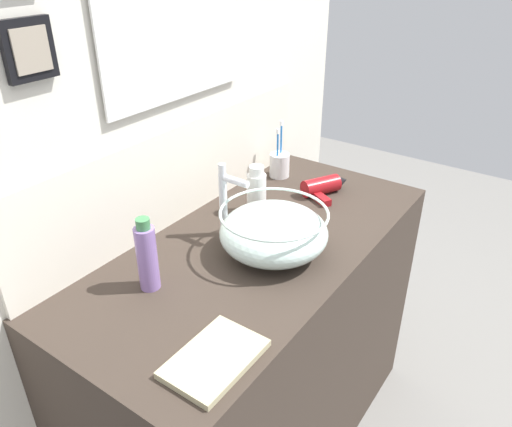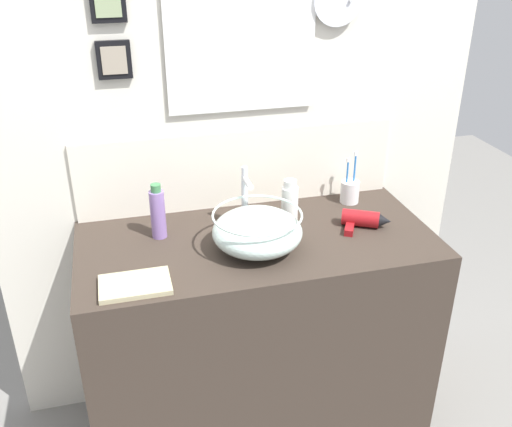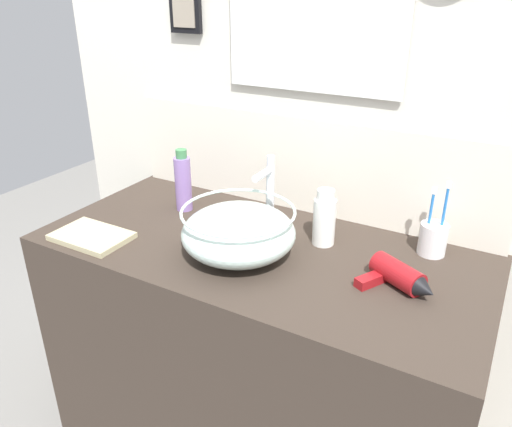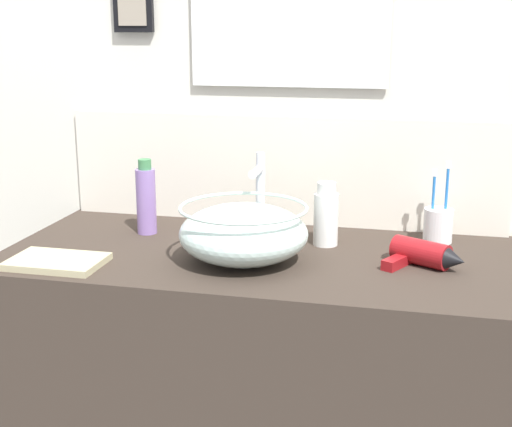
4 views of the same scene
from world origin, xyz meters
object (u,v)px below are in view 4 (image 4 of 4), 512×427
Objects in this scene: lotion_bottle at (146,199)px; hair_drier at (424,255)px; glass_bowl_sink at (244,233)px; faucet at (260,192)px; hand_towel at (57,262)px; toothbrush_cup at (438,224)px; shampoo_bottle at (326,216)px.

hair_drier is at bearing -8.87° from lotion_bottle.
faucet is (0.00, 0.17, 0.06)m from glass_bowl_sink.
hair_drier is 0.74m from lotion_bottle.
lotion_bottle reaches higher than hand_towel.
toothbrush_cup is (0.45, 0.10, -0.08)m from faucet.
shampoo_bottle is at bearing 3.51° from faucet.
hair_drier is 0.28m from shampoo_bottle.
toothbrush_cup is 0.29m from shampoo_bottle.
lotion_bottle is 0.93× the size of hand_towel.
hand_towel is (-0.83, -0.19, -0.02)m from hair_drier.
glass_bowl_sink reaches higher than hand_towel.
shampoo_bottle is at bearing -162.03° from toothbrush_cup.
glass_bowl_sink is at bearing -149.15° from toothbrush_cup.
hair_drier is at bearing 12.55° from hand_towel.
faucet is 0.47m from toothbrush_cup.
glass_bowl_sink is at bearing -90.00° from faucet.
faucet is 0.44m from hair_drier.
hair_drier is 1.21× the size of shampoo_bottle.
lotion_bottle is (-0.31, 0.17, 0.02)m from glass_bowl_sink.
shampoo_bottle is 0.75× the size of hand_towel.
hair_drier is 0.93× the size of toothbrush_cup.
hair_drier is (0.42, -0.11, -0.10)m from faucet.
toothbrush_cup is at bearing 7.10° from lotion_bottle.
toothbrush_cup is 1.05× the size of lotion_bottle.
glass_bowl_sink is 1.32× the size of faucet.
hair_drier reaches higher than hand_towel.
shampoo_bottle reaches higher than hair_drier.
hair_drier is 0.91× the size of hand_towel.
hand_towel is (-0.87, -0.39, -0.04)m from toothbrush_cup.
shampoo_bottle is (-0.25, 0.12, 0.05)m from hair_drier.
lotion_bottle is at bearing 178.88° from faucet.
glass_bowl_sink is 1.51× the size of lotion_bottle.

